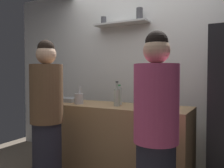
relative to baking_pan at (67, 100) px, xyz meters
The scene contains 10 objects.
back_wall_assembly 1.18m from the baking_pan, 36.91° to the left, with size 4.80×0.32×2.60m.
counter 0.86m from the baking_pan, ahead, with size 1.84×0.61×0.90m, color #9E7A51.
baking_pan is the anchor object (origin of this frame).
utensil_holder 0.36m from the baking_pan, 25.73° to the right, with size 0.11×0.11×0.23m.
wine_bottle_pale_glass 0.83m from the baking_pan, ahead, with size 0.07×0.07×0.29m.
wine_bottle_green_glass 1.08m from the baking_pan, 11.70° to the left, with size 0.07×0.07×0.29m.
wine_bottle_amber_glass 1.13m from the baking_pan, ahead, with size 0.08×0.08×0.34m.
water_bottle_plastic 0.78m from the baking_pan, ahead, with size 0.08×0.08×0.24m.
person_pink_top 1.71m from the baking_pan, 27.61° to the right, with size 0.34×0.34×1.59m.
person_brown_jacket 0.75m from the baking_pan, 66.68° to the right, with size 0.34×0.34×1.62m.
Camera 1 is at (1.16, -1.93, 1.26)m, focal length 37.95 mm.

